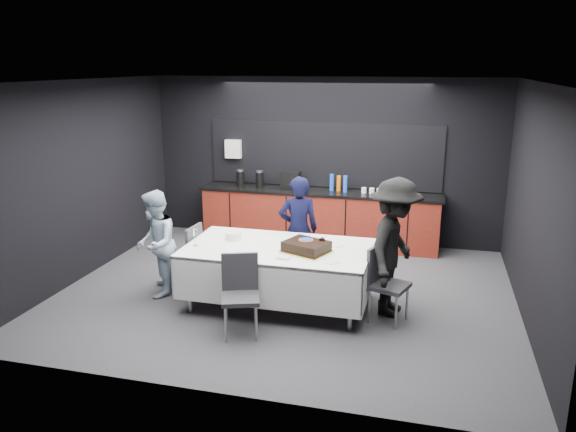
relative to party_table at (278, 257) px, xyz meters
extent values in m
plane|color=#3D3D42|center=(0.00, 0.40, -0.64)|extent=(6.00, 6.00, 0.00)
cube|color=white|center=(0.00, 0.40, 2.16)|extent=(6.00, 5.00, 0.04)
cube|color=black|center=(0.00, 2.90, 0.76)|extent=(6.00, 0.04, 2.80)
cube|color=black|center=(0.00, -2.10, 0.76)|extent=(6.00, 0.04, 2.80)
cube|color=black|center=(-3.00, 0.40, 0.76)|extent=(0.04, 5.00, 2.80)
cube|color=black|center=(3.00, 0.40, 0.76)|extent=(0.04, 5.00, 2.80)
cube|color=#61180F|center=(0.00, 2.60, -0.19)|extent=(4.00, 0.60, 0.90)
cube|color=black|center=(0.00, 2.60, 0.28)|extent=(4.10, 0.64, 0.04)
cube|color=black|center=(0.00, 2.88, 0.86)|extent=(4.00, 0.03, 1.10)
cube|color=white|center=(-1.60, 2.83, 0.91)|extent=(0.28, 0.12, 0.32)
cylinder|color=black|center=(-1.40, 2.60, 0.43)|extent=(0.14, 0.14, 0.26)
cylinder|color=black|center=(-1.05, 2.60, 0.43)|extent=(0.14, 0.14, 0.26)
cube|color=black|center=(-0.50, 2.60, 0.45)|extent=(0.32, 0.24, 0.30)
cylinder|color=blue|center=(0.20, 2.65, 0.44)|extent=(0.07, 0.07, 0.28)
cylinder|color=orange|center=(0.32, 2.65, 0.43)|extent=(0.07, 0.07, 0.26)
cylinder|color=blue|center=(0.44, 2.58, 0.44)|extent=(0.07, 0.07, 0.28)
cylinder|color=white|center=(0.75, 2.60, 0.34)|extent=(0.08, 0.08, 0.09)
cylinder|color=white|center=(0.88, 2.60, 0.34)|extent=(0.08, 0.08, 0.09)
cylinder|color=white|center=(1.00, 2.60, 0.34)|extent=(0.08, 0.08, 0.09)
cylinder|color=#99999E|center=(-1.40, 2.60, 0.57)|extent=(0.12, 0.12, 0.03)
cylinder|color=#99999E|center=(-1.05, 2.60, 0.57)|extent=(0.12, 0.12, 0.03)
cylinder|color=#99999E|center=(-1.00, -0.50, -0.27)|extent=(0.06, 0.06, 0.75)
cylinder|color=#99999E|center=(-1.00, 0.50, -0.27)|extent=(0.06, 0.06, 0.75)
cylinder|color=#99999E|center=(1.00, -0.50, -0.27)|extent=(0.06, 0.06, 0.75)
cylinder|color=#99999E|center=(1.00, 0.50, -0.27)|extent=(0.06, 0.06, 0.75)
cube|color=white|center=(0.00, 0.00, 0.12)|extent=(2.32, 1.32, 0.04)
cube|color=white|center=(0.00, -0.65, -0.15)|extent=(2.32, 0.02, 0.55)
cube|color=white|center=(0.00, 0.65, -0.15)|extent=(2.32, 0.02, 0.55)
cube|color=white|center=(-1.15, 0.00, -0.15)|extent=(0.02, 1.32, 0.55)
cube|color=white|center=(1.15, 0.00, -0.15)|extent=(0.02, 1.32, 0.55)
cube|color=gold|center=(0.39, -0.10, 0.14)|extent=(0.66, 0.61, 0.01)
cube|color=black|center=(0.39, -0.10, 0.21)|extent=(0.61, 0.55, 0.11)
cube|color=black|center=(0.39, -0.10, 0.27)|extent=(0.61, 0.55, 0.01)
cylinder|color=orange|center=(0.37, -0.04, 0.27)|extent=(0.18, 0.18, 0.00)
cylinder|color=blue|center=(0.37, -0.04, 0.28)|extent=(0.15, 0.15, 0.01)
sphere|color=black|center=(0.57, 0.02, 0.29)|extent=(0.04, 0.04, 0.04)
sphere|color=black|center=(0.59, -0.02, 0.29)|extent=(0.04, 0.04, 0.04)
sphere|color=black|center=(0.55, -0.02, 0.29)|extent=(0.04, 0.04, 0.04)
cylinder|color=white|center=(-0.65, 0.15, 0.19)|extent=(0.21, 0.21, 0.10)
cylinder|color=white|center=(-0.28, -0.45, 0.14)|extent=(0.19, 0.19, 0.01)
cylinder|color=white|center=(0.69, 0.27, 0.14)|extent=(0.22, 0.22, 0.01)
cylinder|color=white|center=(0.76, -0.37, 0.14)|extent=(0.20, 0.20, 0.01)
cylinder|color=white|center=(0.00, 0.28, 0.14)|extent=(0.19, 0.19, 0.01)
cube|color=white|center=(0.18, -0.42, 0.15)|extent=(0.16, 0.11, 0.02)
cylinder|color=white|center=(-1.02, -0.22, 0.14)|extent=(0.06, 0.06, 0.00)
cylinder|color=white|center=(-1.02, -0.22, 0.20)|extent=(0.01, 0.01, 0.12)
cylinder|color=white|center=(-1.02, -0.22, 0.31)|extent=(0.05, 0.05, 0.10)
cube|color=#302F35|center=(-1.39, 0.14, -0.19)|extent=(0.45, 0.45, 0.05)
cube|color=#302F35|center=(-1.20, 0.12, 0.06)|extent=(0.07, 0.42, 0.45)
cylinder|color=#99999E|center=(-1.55, 0.32, -0.42)|extent=(0.03, 0.03, 0.44)
cylinder|color=#99999E|center=(-1.57, -0.02, -0.42)|extent=(0.03, 0.03, 0.44)
cylinder|color=#99999E|center=(-1.21, 0.29, -0.42)|extent=(0.03, 0.03, 0.44)
cylinder|color=#99999E|center=(-1.23, -0.04, -0.42)|extent=(0.03, 0.03, 0.44)
cube|color=#302F35|center=(1.41, -0.14, -0.19)|extent=(0.53, 0.53, 0.05)
cube|color=#302F35|center=(1.23, -0.07, 0.06)|extent=(0.17, 0.41, 0.45)
cylinder|color=#99999E|center=(1.52, -0.35, -0.42)|extent=(0.03, 0.03, 0.44)
cylinder|color=#99999E|center=(1.63, -0.03, -0.42)|extent=(0.03, 0.03, 0.44)
cylinder|color=#99999E|center=(1.20, -0.24, -0.42)|extent=(0.03, 0.03, 0.44)
cylinder|color=#99999E|center=(1.30, 0.08, -0.42)|extent=(0.03, 0.03, 0.44)
cube|color=#302F35|center=(-0.19, -0.92, -0.19)|extent=(0.54, 0.54, 0.05)
cube|color=#302F35|center=(-0.25, -0.74, 0.06)|extent=(0.41, 0.18, 0.45)
cylinder|color=#99999E|center=(-0.29, -1.14, -0.42)|extent=(0.03, 0.03, 0.44)
cylinder|color=#99999E|center=(0.03, -1.02, -0.42)|extent=(0.03, 0.03, 0.44)
cylinder|color=#99999E|center=(-0.40, -0.82, -0.42)|extent=(0.03, 0.03, 0.44)
cylinder|color=#99999E|center=(-0.08, -0.70, -0.42)|extent=(0.03, 0.03, 0.44)
imported|color=black|center=(0.06, 0.84, 0.12)|extent=(0.65, 0.53, 1.53)
imported|color=#A6BFD1|center=(-1.66, -0.09, 0.07)|extent=(0.74, 0.83, 1.42)
imported|color=black|center=(1.43, 0.11, 0.22)|extent=(0.83, 1.21, 1.71)
camera|label=1|loc=(1.81, -6.46, 2.38)|focal=35.00mm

